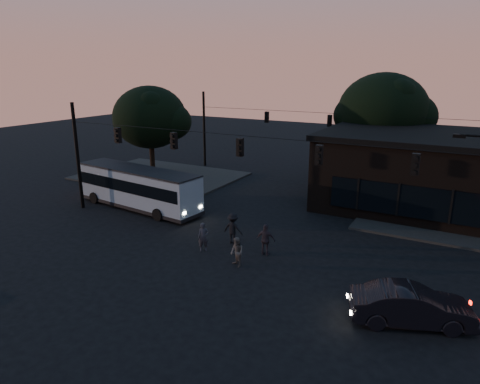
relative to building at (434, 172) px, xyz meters
The scene contains 14 objects.
ground 18.53m from the building, 119.40° to the right, with size 120.00×120.00×0.00m, color black.
sidewalk_far_right 4.45m from the building, 33.35° to the right, with size 14.00×10.00×0.15m, color black.
sidewalk_far_left 23.23m from the building, behind, with size 14.00×10.00×0.15m, color black.
building is the anchor object (origin of this frame).
tree_behind 8.57m from the building, 129.68° to the left, with size 7.60×7.60×9.43m.
tree_left 23.37m from the building, behind, with size 6.40×6.40×8.30m.
signal_rig_near 15.08m from the building, 126.93° to the right, with size 26.24×0.30×7.50m.
signal_rig_far 9.97m from the building, 155.90° to the left, with size 26.24×0.30×7.50m.
bus 20.98m from the building, 151.39° to the right, with size 10.53×3.47×2.91m.
car 16.14m from the building, 86.78° to the right, with size 1.63×4.67×1.54m, color black.
pedestrian_a 17.46m from the building, 125.72° to the right, with size 0.59×0.39×1.61m, color black.
pedestrian_b 16.82m from the building, 116.95° to the right, with size 0.75×0.58×1.54m, color #464240.
pedestrian_c 14.77m from the building, 118.09° to the right, with size 1.02×0.42×1.74m, color #282128.
pedestrian_d 15.55m from the building, 126.64° to the right, with size 1.17×0.67×1.81m, color black.
Camera 1 is at (11.18, -16.23, 9.69)m, focal length 32.00 mm.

